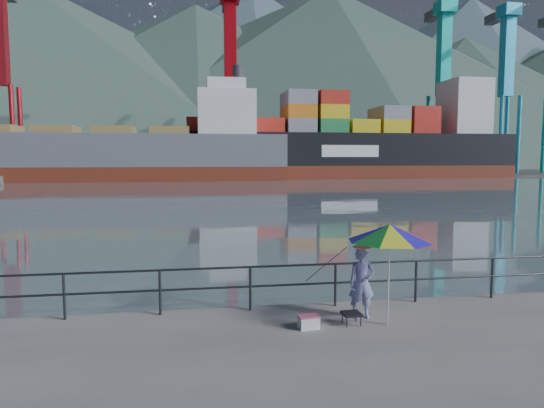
{
  "coord_description": "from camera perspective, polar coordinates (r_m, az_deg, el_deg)",
  "views": [
    {
      "loc": [
        -2.24,
        -8.97,
        3.47
      ],
      "look_at": [
        0.2,
        6.0,
        2.0
      ],
      "focal_mm": 32.0,
      "sensor_mm": 36.0,
      "label": 1
    }
  ],
  "objects": [
    {
      "name": "folding_stool",
      "position": [
        10.49,
        9.34,
        -13.1
      ],
      "size": [
        0.39,
        0.39,
        0.25
      ],
      "color": "black",
      "rests_on": "ground"
    },
    {
      "name": "container_ship",
      "position": [
        88.89,
        9.17,
        6.98
      ],
      "size": [
        61.91,
        10.32,
        18.1
      ],
      "color": "maroon",
      "rests_on": "ground"
    },
    {
      "name": "beach_umbrella",
      "position": [
        10.18,
        13.67,
        -3.34
      ],
      "size": [
        2.0,
        2.0,
        2.11
      ],
      "color": "white",
      "rests_on": "ground"
    },
    {
      "name": "container_stacks",
      "position": [
        108.28,
        8.94,
        5.12
      ],
      "size": [
        58.0,
        8.4,
        7.8
      ],
      "color": "gray",
      "rests_on": "ground"
    },
    {
      "name": "bulk_carrier",
      "position": [
        79.37,
        -15.89,
        5.8
      ],
      "size": [
        51.23,
        8.87,
        14.5
      ],
      "color": "maroon",
      "rests_on": "ground"
    },
    {
      "name": "fisherman",
      "position": [
        10.76,
        10.52,
        -9.14
      ],
      "size": [
        0.61,
        0.45,
        1.53
      ],
      "primitive_type": "imported",
      "rotation": [
        0.0,
        0.0,
        -0.15
      ],
      "color": "navy",
      "rests_on": "ground"
    },
    {
      "name": "fishing_rod",
      "position": [
        11.98,
        6.24,
        -11.34
      ],
      "size": [
        0.59,
        1.55,
        1.16
      ],
      "primitive_type": "cylinder",
      "rotation": [
        0.96,
        0.0,
        0.35
      ],
      "color": "black",
      "rests_on": "ground"
    },
    {
      "name": "cooler_bag",
      "position": [
        10.16,
        4.34,
        -13.75
      ],
      "size": [
        0.43,
        0.31,
        0.23
      ],
      "primitive_type": "cube",
      "rotation": [
        0.0,
        0.0,
        0.1
      ],
      "color": "silver",
      "rests_on": "ground"
    },
    {
      "name": "guardrail",
      "position": [
        11.3,
        2.54,
        -9.6
      ],
      "size": [
        22.0,
        0.06,
        1.03
      ],
      "color": "#2D3033",
      "rests_on": "ground"
    },
    {
      "name": "port_cranes",
      "position": [
        99.53,
        10.57,
        12.68
      ],
      "size": [
        116.0,
        28.0,
        38.4
      ],
      "color": "red",
      "rests_on": "ground"
    },
    {
      "name": "far_dock",
      "position": [
        102.77,
        -2.43,
        3.6
      ],
      "size": [
        200.0,
        40.0,
        0.4
      ],
      "primitive_type": "cube",
      "color": "#514F4C",
      "rests_on": "ground"
    },
    {
      "name": "harbor_water",
      "position": [
        139.04,
        -8.37,
        4.05
      ],
      "size": [
        500.0,
        280.0,
        0.0
      ],
      "primitive_type": "cube",
      "color": "slate",
      "rests_on": "ground"
    },
    {
      "name": "mountains",
      "position": [
        222.9,
        1.48,
        13.81
      ],
      "size": [
        600.0,
        332.8,
        80.0
      ],
      "color": "#385147",
      "rests_on": "ground"
    }
  ]
}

